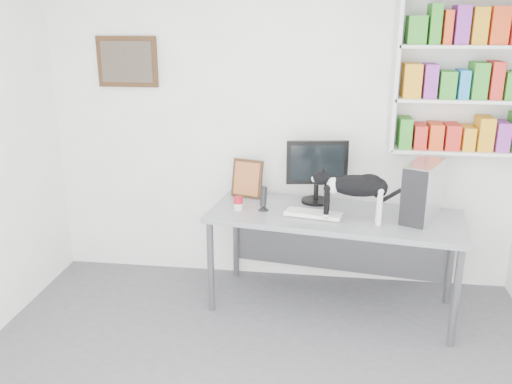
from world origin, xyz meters
The scene contains 11 objects.
room centered at (0.00, 0.00, 1.35)m, with size 4.01×4.01×2.70m.
bookshelf centered at (1.40, 1.85, 1.85)m, with size 1.03×0.28×1.24m, color silver.
wall_art centered at (-1.30, 1.97, 1.90)m, with size 0.52×0.04×0.42m, color #462B16.
desk centered at (0.48, 1.46, 0.40)m, with size 1.93×0.75×0.81m, color gray.
monitor centered at (0.32, 1.72, 1.07)m, with size 0.50×0.24×0.53m, color black.
keyboard centered at (0.32, 1.39, 0.82)m, with size 0.43×0.17×0.03m, color white.
pc_tower centered at (1.12, 1.43, 1.03)m, with size 0.19×0.44×0.44m, color silver.
speaker centered at (-0.08, 1.47, 0.91)m, with size 0.09×0.09×0.20m, color black.
leaning_print centered at (-0.26, 1.79, 0.97)m, with size 0.27×0.11×0.33m, color #462B16.
soup_can centered at (-0.28, 1.45, 0.86)m, with size 0.07×0.07×0.11m, color #AE0E1D.
cat centered at (0.62, 1.30, 1.00)m, with size 0.62×0.17×0.38m, color black, non-canonical shape.
Camera 1 is at (0.39, -2.53, 2.26)m, focal length 38.00 mm.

